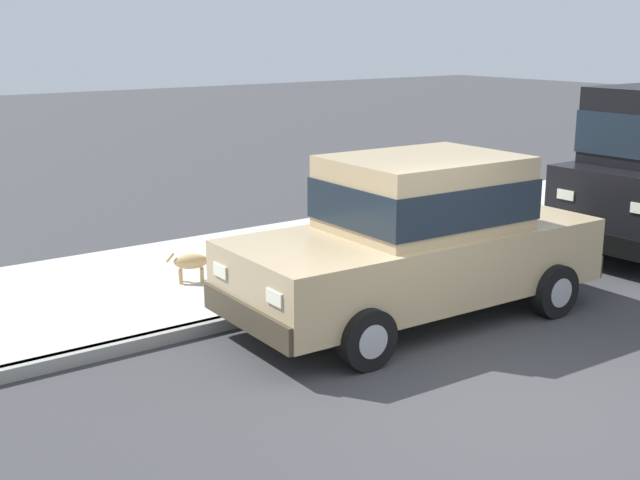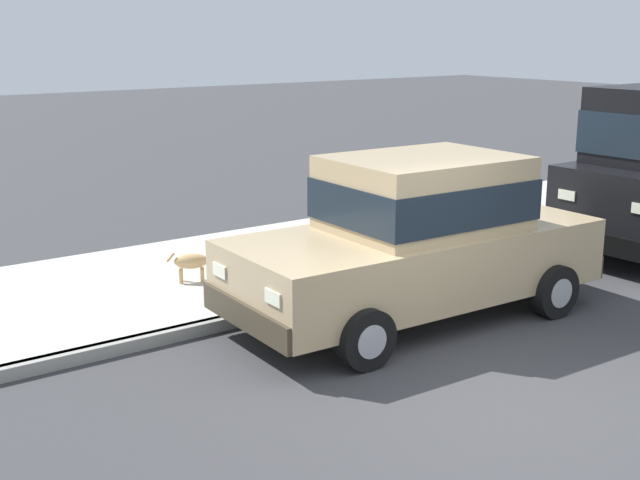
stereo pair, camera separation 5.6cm
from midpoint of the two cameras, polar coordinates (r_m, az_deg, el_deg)
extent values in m
plane|color=#38383A|center=(7.95, 12.61, -10.78)|extent=(80.00, 80.00, 0.00)
cube|color=gray|center=(10.14, -1.03, -4.40)|extent=(0.16, 64.00, 0.14)
cube|color=#B7B5AD|center=(11.59, -6.16, -2.07)|extent=(3.60, 64.00, 0.14)
cube|color=tan|center=(9.73, 6.40, -1.42)|extent=(1.95, 4.56, 0.76)
cube|color=tan|center=(9.61, 6.98, 3.27)|extent=(1.65, 2.15, 0.84)
cube|color=#19232D|center=(9.62, 6.97, 2.90)|extent=(1.69, 2.19, 0.46)
cube|color=#3E3527|center=(8.59, -4.93, -5.20)|extent=(1.77, 0.26, 0.28)
cube|color=#3E3527|center=(11.31, 14.88, -0.85)|extent=(1.77, 0.26, 0.28)
cylinder|color=black|center=(8.35, 3.02, -6.79)|extent=(0.24, 0.65, 0.64)
cylinder|color=#9E9EA3|center=(8.35, 3.02, -6.79)|extent=(0.25, 0.36, 0.35)
cylinder|color=black|center=(9.76, -3.39, -3.64)|extent=(0.24, 0.65, 0.64)
cylinder|color=#9E9EA3|center=(9.76, -3.39, -3.64)|extent=(0.25, 0.36, 0.35)
cylinder|color=black|center=(10.19, 15.64, -3.37)|extent=(0.24, 0.65, 0.64)
cylinder|color=#9E9EA3|center=(10.19, 15.64, -3.37)|extent=(0.25, 0.36, 0.35)
cylinder|color=black|center=(11.38, 8.75, -1.16)|extent=(0.24, 0.65, 0.64)
cylinder|color=#9E9EA3|center=(11.38, 8.75, -1.16)|extent=(0.25, 0.36, 0.35)
cube|color=#EAEACC|center=(8.01, -3.20, -3.97)|extent=(0.28, 0.09, 0.14)
cube|color=#EAEACC|center=(8.94, -6.90, -2.09)|extent=(0.28, 0.09, 0.14)
cube|color=black|center=(12.13, 18.60, -0.10)|extent=(1.87, 0.23, 0.28)
cylinder|color=black|center=(13.38, 17.33, 0.68)|extent=(0.23, 0.64, 0.64)
cylinder|color=#9E9EA3|center=(13.38, 17.33, 0.68)|extent=(0.25, 0.36, 0.35)
cube|color=#EAEACC|center=(12.32, 16.49, 3.02)|extent=(0.28, 0.08, 0.14)
ellipsoid|color=tan|center=(10.81, -9.03, -1.45)|extent=(0.38, 0.48, 0.20)
cylinder|color=tan|center=(10.92, -8.28, -2.30)|extent=(0.05, 0.05, 0.18)
cylinder|color=tan|center=(10.80, -8.27, -2.48)|extent=(0.05, 0.05, 0.18)
cylinder|color=tan|center=(10.92, -9.71, -2.36)|extent=(0.05, 0.05, 0.18)
cylinder|color=tan|center=(10.80, -9.71, -2.54)|extent=(0.05, 0.05, 0.18)
sphere|color=tan|center=(10.79, -7.51, -0.93)|extent=(0.17, 0.17, 0.17)
ellipsoid|color=brown|center=(10.79, -7.03, -1.01)|extent=(0.11, 0.13, 0.06)
cone|color=tan|center=(10.81, -7.59, -0.43)|extent=(0.06, 0.06, 0.07)
cone|color=tan|center=(10.72, -7.57, -0.56)|extent=(0.06, 0.06, 0.07)
cylinder|color=tan|center=(10.79, -10.42, -1.20)|extent=(0.09, 0.12, 0.13)
camera|label=1|loc=(0.03, -90.16, -0.04)|focal=46.51mm
camera|label=2|loc=(0.03, 89.84, 0.04)|focal=46.51mm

